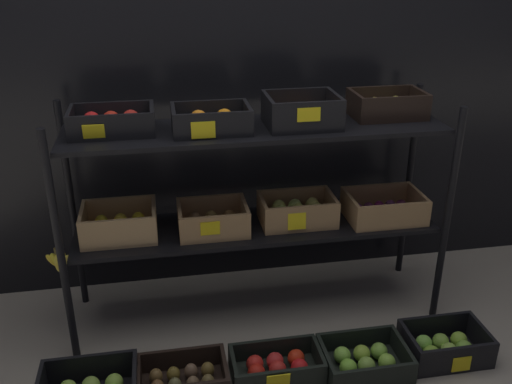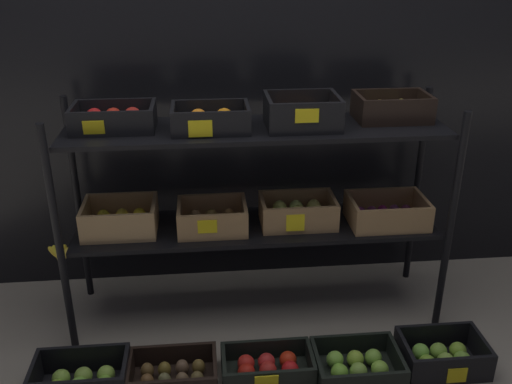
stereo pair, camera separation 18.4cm
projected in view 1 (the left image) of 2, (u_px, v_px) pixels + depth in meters
ground_plane at (256, 307)px, 2.77m from camera, size 10.00×10.00×0.00m
storefront_wall at (241, 72)px, 2.70m from camera, size 4.06×0.12×2.15m
display_rack at (255, 177)px, 2.48m from camera, size 1.77×0.44×1.06m
crate_ground_kiwi at (183, 379)px, 2.25m from camera, size 0.36×0.23×0.11m
crate_ground_apple_red at (277, 366)px, 2.32m from camera, size 0.37×0.22×0.10m
crate_ground_right_apple_green at (364, 360)px, 2.36m from camera, size 0.35×0.26×0.11m
crate_ground_rightmost_apple_green at (445, 346)px, 2.43m from camera, size 0.35×0.24×0.13m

